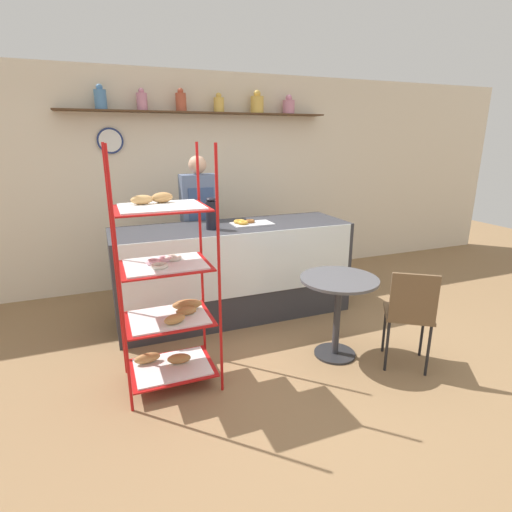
% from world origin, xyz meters
% --- Properties ---
extents(ground_plane, '(14.00, 14.00, 0.00)m').
position_xyz_m(ground_plane, '(0.00, 0.00, 0.00)').
color(ground_plane, olive).
extents(back_wall, '(10.00, 0.30, 2.70)m').
position_xyz_m(back_wall, '(0.00, 2.33, 1.37)').
color(back_wall, beige).
rests_on(back_wall, ground_plane).
extents(display_counter, '(2.51, 0.78, 1.01)m').
position_xyz_m(display_counter, '(0.00, 1.02, 0.51)').
color(display_counter, '#333338').
rests_on(display_counter, ground_plane).
extents(pastry_rack, '(0.70, 0.55, 1.87)m').
position_xyz_m(pastry_rack, '(-0.88, -0.01, 0.78)').
color(pastry_rack, '#B71414').
rests_on(pastry_rack, ground_plane).
extents(person_worker, '(0.41, 0.23, 1.71)m').
position_xyz_m(person_worker, '(-0.22, 1.56, 0.94)').
color(person_worker, '#282833').
rests_on(person_worker, ground_plane).
extents(cafe_table, '(0.68, 0.68, 0.74)m').
position_xyz_m(cafe_table, '(0.57, -0.16, 0.56)').
color(cafe_table, '#262628').
rests_on(cafe_table, ground_plane).
extents(cafe_chair, '(0.53, 0.53, 0.88)m').
position_xyz_m(cafe_chair, '(1.00, -0.56, 0.54)').
color(cafe_chair, black).
rests_on(cafe_chair, ground_plane).
extents(coffee_carafe, '(0.11, 0.11, 0.32)m').
position_xyz_m(coffee_carafe, '(-0.25, 0.94, 1.17)').
color(coffee_carafe, black).
rests_on(coffee_carafe, display_counter).
extents(donut_tray_counter, '(0.43, 0.26, 0.05)m').
position_xyz_m(donut_tray_counter, '(0.17, 1.02, 1.03)').
color(donut_tray_counter, silver).
rests_on(donut_tray_counter, display_counter).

